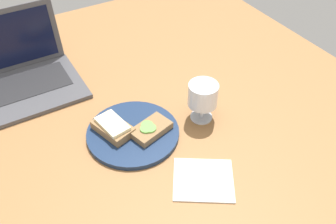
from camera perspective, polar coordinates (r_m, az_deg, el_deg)
wooden_table at (r=102.83cm, az=-4.41°, el=-1.76°), size 140.00×140.00×3.00cm
plate at (r=97.27cm, az=-5.36°, el=-3.22°), size 23.91×23.91×1.32cm
sandwich_with_cucumber at (r=95.68cm, az=-2.49°, el=-2.54°), size 11.59×8.70×2.32cm
sandwich_with_cheese at (r=96.37cm, az=-8.41°, el=-2.31°), size 9.13×11.91×3.15cm
wine_glass at (r=97.54cm, az=5.34°, el=2.46°), size 7.84×7.84×11.16cm
laptop at (r=119.28cm, az=-22.11°, el=5.35°), size 33.74×27.31×19.98cm
napkin at (r=87.90cm, az=5.40°, el=-10.24°), size 18.20×17.75×0.40cm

